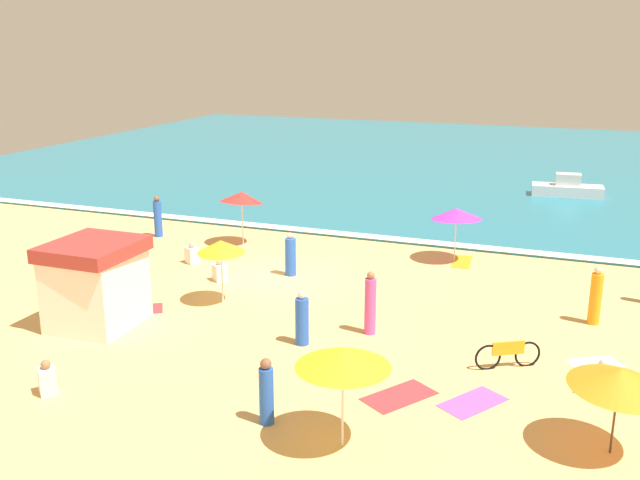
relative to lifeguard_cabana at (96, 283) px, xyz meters
The scene contains 26 objects.
ground_plane 6.71m from the lifeguard_cabana, 61.72° to the left, with size 60.00×60.00×0.00m, color #E5B26B.
ocean_water 33.96m from the lifeguard_cabana, 84.73° to the left, with size 60.00×44.00×0.10m, color teal.
wave_breaker_foam 12.54m from the lifeguard_cabana, 75.55° to the left, with size 57.00×0.70×0.01m, color white.
lifeguard_cabana is the anchor object (origin of this frame).
beach_umbrella_0 3.96m from the lifeguard_cabana, 47.71° to the left, with size 1.76×1.77×2.16m.
beach_umbrella_1 14.44m from the lifeguard_cabana, ahead, with size 2.78×2.77×1.98m.
beach_umbrella_3 9.35m from the lifeguard_cabana, 89.29° to the left, with size 2.32×2.34×2.35m.
beach_umbrella_4 13.47m from the lifeguard_cabana, 49.20° to the left, with size 2.73×2.73×2.15m.
beach_umbrella_5 9.76m from the lifeguard_cabana, 22.11° to the right, with size 2.71×2.71×2.22m.
parked_bicycle 11.94m from the lifeguard_cabana, ahead, with size 1.58×1.00×0.76m.
beachgoer_0 6.34m from the lifeguard_cabana, ahead, with size 0.42×0.42×1.57m.
beachgoer_1 6.45m from the lifeguard_cabana, 94.98° to the left, with size 0.59×0.59×0.83m.
beachgoer_2 4.45m from the lifeguard_cabana, 68.15° to the right, with size 0.56×0.56×0.89m.
beachgoer_3 7.93m from the lifeguard_cabana, 25.41° to the right, with size 0.46×0.46×1.57m.
beachgoer_4 7.29m from the lifeguard_cabana, 60.73° to the left, with size 0.54×0.54×1.60m.
beachgoer_6 9.96m from the lifeguard_cabana, 113.03° to the left, with size 0.36×0.36×1.80m.
beachgoer_7 5.19m from the lifeguard_cabana, 73.57° to the left, with size 0.60×0.60×0.80m.
beachgoer_8 14.15m from the lifeguard_cabana, ahead, with size 0.53×0.53×0.98m.
beachgoer_9 8.14m from the lifeguard_cabana, 16.17° to the left, with size 0.43×0.43×1.90m.
beachgoer_10 14.90m from the lifeguard_cabana, 21.18° to the left, with size 0.49×0.49×1.81m.
beach_towel_0 14.25m from the lifeguard_cabana, ahead, with size 1.54×1.35×0.01m.
beach_towel_1 13.71m from the lifeguard_cabana, 48.19° to the left, with size 0.82×1.76×0.01m.
beach_towel_2 9.75m from the lifeguard_cabana, ahead, with size 1.75×2.00×0.01m.
beach_towel_3 2.00m from the lifeguard_cabana, 73.58° to the left, with size 1.70×1.56×0.01m.
beach_towel_4 11.40m from the lifeguard_cabana, ahead, with size 1.60×1.84×0.01m.
small_boat_0 26.83m from the lifeguard_cabana, 62.57° to the left, with size 3.78×1.60×1.22m.
Camera 1 is at (10.20, -22.04, 8.27)m, focal length 39.99 mm.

